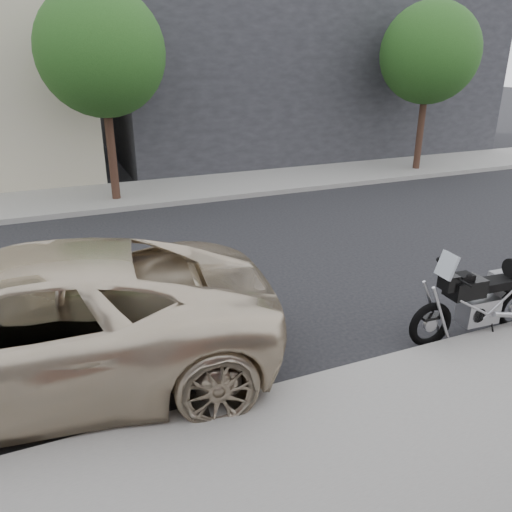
{
  "coord_description": "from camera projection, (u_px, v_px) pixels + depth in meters",
  "views": [
    {
      "loc": [
        3.79,
        8.78,
        4.02
      ],
      "look_at": [
        0.74,
        1.59,
        0.9
      ],
      "focal_mm": 35.0,
      "sensor_mm": 36.0,
      "label": 1
    }
  ],
  "objects": [
    {
      "name": "minivan",
      "position": [
        18.0,
        326.0,
        6.22
      ],
      "size": [
        6.79,
        3.79,
        1.79
      ],
      "primitive_type": "imported",
      "rotation": [
        0.0,
        0.0,
        1.44
      ],
      "color": "beige",
      "rests_on": "ground"
    },
    {
      "name": "far_building_dark",
      "position": [
        283.0,
        69.0,
        23.16
      ],
      "size": [
        16.0,
        11.0,
        7.0
      ],
      "color": "#26252A",
      "rests_on": "ground"
    },
    {
      "name": "street_tree_left",
      "position": [
        429.0,
        54.0,
        17.23
      ],
      "size": [
        3.4,
        3.4,
        5.7
      ],
      "color": "#3D261B",
      "rests_on": "far_sidewalk"
    },
    {
      "name": "far_sidewalk",
      "position": [
        179.0,
        190.0,
        15.9
      ],
      "size": [
        44.0,
        3.0,
        0.15
      ],
      "primitive_type": "cube",
      "color": "gray",
      "rests_on": "ground"
    },
    {
      "name": "street_tree_mid",
      "position": [
        101.0,
        52.0,
        13.25
      ],
      "size": [
        3.4,
        3.4,
        5.7
      ],
      "color": "#3D261B",
      "rests_on": "far_sidewalk"
    },
    {
      "name": "ground",
      "position": [
        259.0,
        265.0,
        10.37
      ],
      "size": [
        120.0,
        120.0,
        0.0
      ],
      "primitive_type": "plane",
      "color": "black",
      "rests_on": "ground"
    },
    {
      "name": "motorcycle",
      "position": [
        484.0,
        297.0,
        7.56
      ],
      "size": [
        2.32,
        0.75,
        1.47
      ],
      "rotation": [
        0.0,
        0.0,
        -0.06
      ],
      "color": "black",
      "rests_on": "ground"
    }
  ]
}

